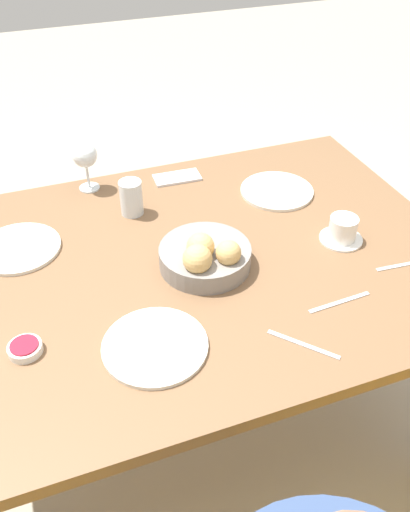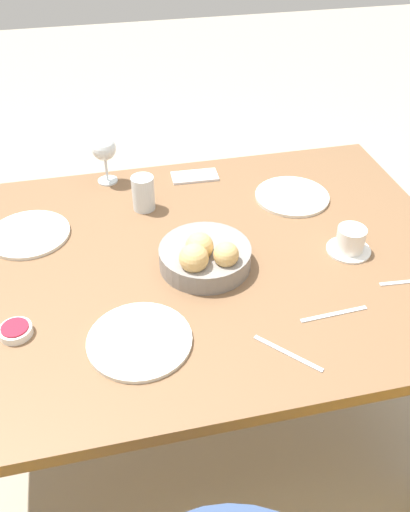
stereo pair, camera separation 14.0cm
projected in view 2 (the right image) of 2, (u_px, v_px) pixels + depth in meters
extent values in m
plane|color=#A89E89|center=(182.00, 426.00, 1.91)|extent=(10.00, 10.00, 0.00)
cube|color=brown|center=(175.00, 266.00, 1.45)|extent=(1.54, 1.02, 0.03)
cube|color=brown|center=(335.00, 240.00, 2.16)|extent=(0.06, 0.06, 0.72)
cylinder|color=gray|center=(205.00, 257.00, 1.41)|extent=(0.24, 0.24, 0.05)
sphere|color=tan|center=(226.00, 255.00, 1.34)|extent=(0.06, 0.06, 0.06)
sphere|color=tan|center=(194.00, 258.00, 1.32)|extent=(0.07, 0.07, 0.07)
sphere|color=tan|center=(199.00, 246.00, 1.36)|extent=(0.07, 0.07, 0.07)
cylinder|color=silver|center=(292.00, 196.00, 1.68)|extent=(0.23, 0.23, 0.01)
cylinder|color=silver|center=(29.00, 234.00, 1.52)|extent=(0.23, 0.23, 0.01)
cylinder|color=silver|center=(140.00, 340.00, 1.21)|extent=(0.24, 0.24, 0.01)
cylinder|color=silver|center=(143.00, 193.00, 1.60)|extent=(0.07, 0.07, 0.11)
cylinder|color=silver|center=(108.00, 181.00, 1.75)|extent=(0.06, 0.06, 0.00)
cylinder|color=silver|center=(106.00, 170.00, 1.73)|extent=(0.01, 0.01, 0.07)
sphere|color=silver|center=(104.00, 148.00, 1.68)|extent=(0.08, 0.08, 0.08)
cylinder|color=white|center=(348.00, 250.00, 1.47)|extent=(0.12, 0.12, 0.01)
cylinder|color=white|center=(351.00, 239.00, 1.45)|extent=(0.08, 0.08, 0.07)
cylinder|color=white|center=(16.00, 331.00, 1.22)|extent=(0.08, 0.08, 0.02)
cylinder|color=#A3192D|center=(15.00, 327.00, 1.22)|extent=(0.06, 0.06, 0.00)
cube|color=#B7B7BC|center=(334.00, 314.00, 1.28)|extent=(0.17, 0.02, 0.00)
cube|color=#B7B7BC|center=(288.00, 353.00, 1.18)|extent=(0.12, 0.13, 0.00)
cube|color=#B7B7BC|center=(404.00, 282.00, 1.37)|extent=(0.13, 0.02, 0.00)
cube|color=silver|center=(195.00, 176.00, 1.77)|extent=(0.15, 0.08, 0.01)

